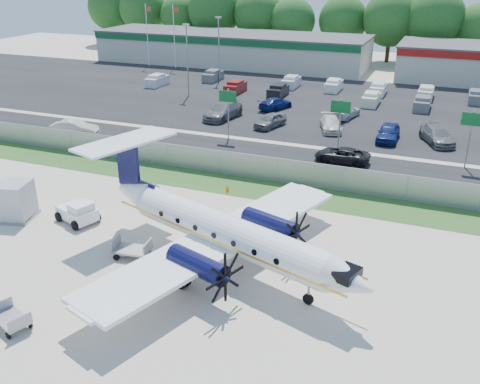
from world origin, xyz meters
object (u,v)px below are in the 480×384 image
at_px(service_container, 14,202).
at_px(baggage_cart_near, 132,249).
at_px(baggage_cart_far, 11,319).
at_px(aircraft, 222,230).
at_px(pushback_tug, 78,212).

bearing_deg(service_container, baggage_cart_near, -8.88).
distance_m(baggage_cart_near, baggage_cart_far, 8.10).
bearing_deg(service_container, aircraft, -1.72).
xyz_separation_m(aircraft, pushback_tug, (-11.31, 1.58, -1.57)).
height_order(aircraft, baggage_cart_near, aircraft).
xyz_separation_m(aircraft, baggage_cart_far, (-7.19, -9.04, -1.79)).
relative_size(aircraft, pushback_tug, 6.14).
xyz_separation_m(baggage_cart_near, service_container, (-10.26, 1.60, 0.69)).
height_order(baggage_cart_near, baggage_cart_far, baggage_cart_near).
relative_size(pushback_tug, baggage_cart_far, 1.38).
relative_size(pushback_tug, baggage_cart_near, 1.35).
bearing_deg(baggage_cart_far, aircraft, 51.50).
relative_size(aircraft, baggage_cart_far, 8.45).
bearing_deg(aircraft, baggage_cart_near, -168.16).
xyz_separation_m(pushback_tug, baggage_cart_far, (4.12, -10.61, -0.22)).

